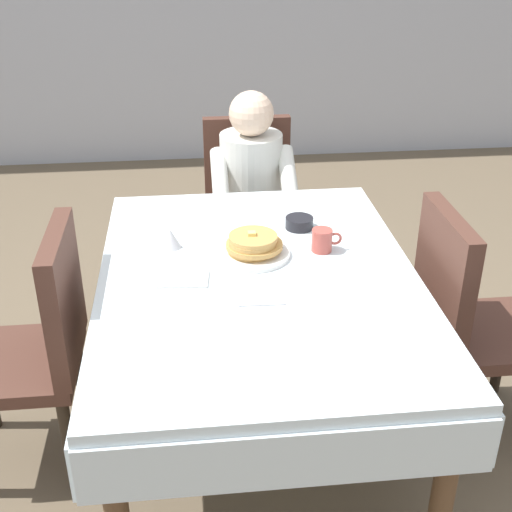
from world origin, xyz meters
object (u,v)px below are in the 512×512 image
object	(u,v)px
dining_table_main	(259,297)
chair_left_side	(40,338)
cup_coffee	(323,240)
syrup_pitcher	(171,238)
diner_person	(252,185)
breakfast_stack	(253,244)
spoon_near_edge	(262,304)
fork_left_of_plate	(200,260)
bowl_butter	(299,223)
chair_right_side	(464,313)
knife_right_of_plate	(304,255)
plate_breakfast	(252,253)
chair_diner	(249,199)

from	to	relation	value
dining_table_main	chair_left_side	bearing A→B (deg)	180.00
cup_coffee	syrup_pitcher	distance (m)	0.56
diner_person	breakfast_stack	xyz separation A→B (m)	(-0.09, -0.87, 0.12)
dining_table_main	chair_left_side	size ratio (longest dim) A/B	1.64
chair_left_side	spoon_near_edge	distance (m)	0.81
chair_left_side	spoon_near_edge	bearing A→B (deg)	-104.79
spoon_near_edge	fork_left_of_plate	bearing A→B (deg)	122.39
dining_table_main	bowl_butter	xyz separation A→B (m)	(0.20, 0.36, 0.11)
chair_right_side	knife_right_of_plate	bearing A→B (deg)	-101.86
diner_person	cup_coffee	xyz separation A→B (m)	(0.17, -0.86, 0.11)
plate_breakfast	dining_table_main	bearing A→B (deg)	-86.16
diner_person	spoon_near_edge	xyz separation A→B (m)	(-0.09, -1.21, 0.07)
plate_breakfast	breakfast_stack	size ratio (longest dim) A/B	1.36
chair_right_side	plate_breakfast	world-z (taller)	chair_right_side
chair_left_side	chair_right_side	bearing A→B (deg)	-90.00
chair_left_side	syrup_pitcher	xyz separation A→B (m)	(0.47, 0.24, 0.25)
chair_diner	plate_breakfast	world-z (taller)	chair_diner
dining_table_main	chair_left_side	world-z (taller)	chair_left_side
chair_left_side	knife_right_of_plate	distance (m)	0.98
chair_left_side	dining_table_main	bearing A→B (deg)	-90.00
chair_right_side	syrup_pitcher	bearing A→B (deg)	-102.66
chair_diner	bowl_butter	xyz separation A→B (m)	(0.12, -0.81, 0.23)
cup_coffee	fork_left_of_plate	world-z (taller)	cup_coffee
dining_table_main	bowl_butter	size ratio (longest dim) A/B	13.85
dining_table_main	spoon_near_edge	world-z (taller)	spoon_near_edge
plate_breakfast	fork_left_of_plate	size ratio (longest dim) A/B	1.56
fork_left_of_plate	spoon_near_edge	xyz separation A→B (m)	(0.19, -0.32, 0.00)
dining_table_main	plate_breakfast	distance (m)	0.17
breakfast_stack	chair_left_side	bearing A→B (deg)	-169.51
breakfast_stack	spoon_near_edge	distance (m)	0.35
spoon_near_edge	diner_person	bearing A→B (deg)	87.93
chair_diner	dining_table_main	bearing A→B (deg)	86.11
chair_right_side	fork_left_of_plate	xyz separation A→B (m)	(-0.97, 0.12, 0.21)
chair_diner	chair_left_side	world-z (taller)	same
chair_diner	fork_left_of_plate	bearing A→B (deg)	75.05
diner_person	cup_coffee	distance (m)	0.88
chair_left_side	plate_breakfast	distance (m)	0.80
breakfast_stack	syrup_pitcher	world-z (taller)	breakfast_stack
chair_left_side	syrup_pitcher	size ratio (longest dim) A/B	11.63
dining_table_main	knife_right_of_plate	world-z (taller)	knife_right_of_plate
breakfast_stack	syrup_pitcher	size ratio (longest dim) A/B	2.58
plate_breakfast	chair_right_side	bearing A→B (deg)	-10.45
dining_table_main	plate_breakfast	world-z (taller)	plate_breakfast
chair_left_side	bowl_butter	xyz separation A→B (m)	(0.97, 0.36, 0.23)
chair_diner	chair_right_side	size ratio (longest dim) A/B	1.00
chair_right_side	fork_left_of_plate	distance (m)	1.00
chair_right_side	fork_left_of_plate	size ratio (longest dim) A/B	5.17
bowl_butter	chair_diner	bearing A→B (deg)	98.49
breakfast_stack	spoon_near_edge	world-z (taller)	breakfast_stack
knife_right_of_plate	plate_breakfast	bearing A→B (deg)	88.38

